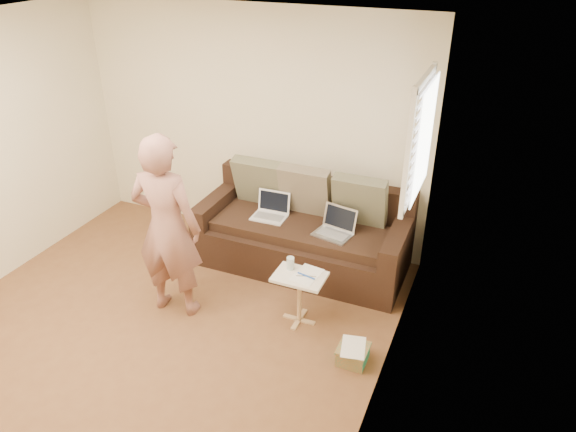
# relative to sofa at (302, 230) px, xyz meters

# --- Properties ---
(floor) EXTENTS (4.50, 4.50, 0.00)m
(floor) POSITION_rel_sofa_xyz_m (-0.81, -1.77, -0.42)
(floor) COLOR brown
(floor) RESTS_ON ground
(ceiling) EXTENTS (4.50, 4.50, 0.00)m
(ceiling) POSITION_rel_sofa_xyz_m (-0.81, -1.77, 2.18)
(ceiling) COLOR white
(ceiling) RESTS_ON wall_back
(wall_back) EXTENTS (4.00, 0.00, 4.00)m
(wall_back) POSITION_rel_sofa_xyz_m (-0.81, 0.48, 0.87)
(wall_back) COLOR beige
(wall_back) RESTS_ON ground
(wall_right) EXTENTS (0.00, 4.50, 4.50)m
(wall_right) POSITION_rel_sofa_xyz_m (1.19, -1.77, 0.87)
(wall_right) COLOR beige
(wall_right) RESTS_ON ground
(window_blinds) EXTENTS (0.12, 0.88, 1.08)m
(window_blinds) POSITION_rel_sofa_xyz_m (1.14, -0.27, 1.28)
(window_blinds) COLOR white
(window_blinds) RESTS_ON wall_right
(sofa) EXTENTS (2.20, 0.95, 0.85)m
(sofa) POSITION_rel_sofa_xyz_m (0.00, 0.00, 0.00)
(sofa) COLOR black
(sofa) RESTS_ON ground
(pillow_left) EXTENTS (0.55, 0.29, 0.57)m
(pillow_left) POSITION_rel_sofa_xyz_m (-0.60, 0.21, 0.37)
(pillow_left) COLOR #51523C
(pillow_left) RESTS_ON sofa
(pillow_mid) EXTENTS (0.55, 0.27, 0.57)m
(pillow_mid) POSITION_rel_sofa_xyz_m (-0.05, 0.20, 0.37)
(pillow_mid) COLOR #655C48
(pillow_mid) RESTS_ON sofa
(pillow_right) EXTENTS (0.55, 0.28, 0.57)m
(pillow_right) POSITION_rel_sofa_xyz_m (0.55, 0.19, 0.37)
(pillow_right) COLOR #51523C
(pillow_right) RESTS_ON sofa
(laptop_silver) EXTENTS (0.42, 0.34, 0.25)m
(laptop_silver) POSITION_rel_sofa_xyz_m (0.38, -0.14, 0.10)
(laptop_silver) COLOR #B7BABC
(laptop_silver) RESTS_ON sofa
(laptop_white) EXTENTS (0.37, 0.27, 0.26)m
(laptop_white) POSITION_rel_sofa_xyz_m (-0.36, -0.05, 0.10)
(laptop_white) COLOR white
(laptop_white) RESTS_ON sofa
(person) EXTENTS (0.69, 0.50, 1.78)m
(person) POSITION_rel_sofa_xyz_m (-0.84, -1.17, 0.46)
(person) COLOR #8E4D51
(person) RESTS_ON ground
(side_table) EXTENTS (0.46, 0.32, 0.51)m
(side_table) POSITION_rel_sofa_xyz_m (0.33, -0.90, -0.17)
(side_table) COLOR silver
(side_table) RESTS_ON ground
(drinking_glass) EXTENTS (0.07, 0.07, 0.12)m
(drinking_glass) POSITION_rel_sofa_xyz_m (0.21, -0.83, 0.14)
(drinking_glass) COLOR silver
(drinking_glass) RESTS_ON side_table
(scissors) EXTENTS (0.20, 0.14, 0.02)m
(scissors) POSITION_rel_sofa_xyz_m (0.39, -0.89, 0.09)
(scissors) COLOR silver
(scissors) RESTS_ON side_table
(paper_on_table) EXTENTS (0.25, 0.33, 0.00)m
(paper_on_table) POSITION_rel_sofa_xyz_m (0.38, -0.86, 0.08)
(paper_on_table) COLOR white
(paper_on_table) RESTS_ON side_table
(striped_box) EXTENTS (0.25, 0.25, 0.16)m
(striped_box) POSITION_rel_sofa_xyz_m (0.94, -1.22, -0.35)
(striped_box) COLOR #CC591E
(striped_box) RESTS_ON ground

